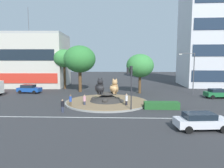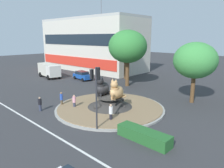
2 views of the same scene
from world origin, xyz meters
name	(u,v)px [view 1 (image 1 of 2)]	position (x,y,z in m)	size (l,w,h in m)	color
ground_plane	(107,103)	(0.00, 0.00, 0.00)	(160.00, 160.00, 0.00)	#333335
lane_centreline	(102,118)	(0.00, -7.78, 0.00)	(112.00, 0.20, 0.01)	silver
roundabout_island	(107,100)	(0.00, -0.01, 0.44)	(11.97, 11.97, 1.39)	gray
cat_statue_black	(100,87)	(-1.01, -0.21, 2.24)	(1.80, 2.61, 2.33)	black
cat_statue_calico	(114,88)	(1.07, -0.12, 2.20)	(1.58, 2.30, 2.21)	tan
traffic_light_mast	(131,78)	(3.11, -4.76, 3.95)	(0.71, 0.61, 5.41)	#2D2D33
shophouse_block	(10,60)	(-24.05, 18.32, 6.06)	(26.65, 11.81, 17.44)	beige
office_tower	(215,16)	(24.29, 21.10, 16.32)	(14.93, 13.09, 32.65)	silver
clipped_hedge_strip	(161,105)	(7.10, -3.55, 0.45)	(4.36, 1.20, 0.90)	#235B28
broadleaf_tree_behind_island	(140,66)	(5.56, 8.54, 5.09)	(4.99, 4.99, 7.24)	brown
second_tree_near_tower	(64,59)	(-9.96, 14.26, 6.46)	(4.46, 4.46, 8.42)	brown
third_tree_left	(80,59)	(-5.79, 9.86, 6.29)	(6.04, 6.04, 8.89)	brown
streetlight_arm	(192,70)	(14.62, 7.59, 4.34)	(2.74, 0.37, 7.36)	#4C4C51
pedestrian_pink_shirt	(85,101)	(-2.77, -2.79, 0.84)	(0.37, 0.37, 1.60)	#33384C
pedestrian_blue_shirt	(71,101)	(-4.50, -3.31, 0.90)	(0.33, 0.33, 1.69)	brown
pedestrian_black_shirt	(63,106)	(-4.85, -5.75, 0.80)	(0.38, 0.38, 1.54)	#33384C
pedestrian_white_shirt	(126,100)	(2.72, -2.64, 0.92)	(0.36, 0.36, 1.74)	black
sedan_on_far_lane	(201,121)	(8.94, -11.24, 0.80)	(4.69, 2.33, 1.52)	silver
hatchback_near_shophouse	(29,89)	(-15.00, 7.99, 0.82)	(4.37, 2.32, 1.58)	#19479E
parked_car_right	(218,93)	(17.72, 4.21, 0.79)	(4.16, 2.29, 1.49)	#1E6B38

